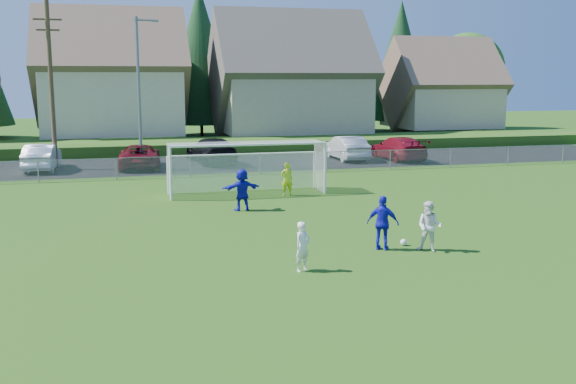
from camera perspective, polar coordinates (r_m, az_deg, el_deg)
The scene contains 20 objects.
ground at distance 17.44m, azimuth 6.70°, elevation -8.91°, with size 160.00×160.00×0.00m, color #193D0C.
asphalt_lot at distance 43.65m, azimuth -6.45°, elevation 2.42°, with size 60.00×60.00×0.00m, color black.
grass_embankment at distance 50.99m, azimuth -7.67°, elevation 3.90°, with size 70.00×6.00×0.80m, color #1E420F.
soccer_ball at distance 22.78m, azimuth 9.76°, elevation -4.21°, with size 0.22×0.22×0.22m, color white.
player_white_a at distance 19.44m, azimuth 1.25°, elevation -4.64°, with size 0.53×0.35×1.45m, color white.
player_white_b at distance 22.03m, azimuth 11.87°, elevation -2.88°, with size 0.79×0.62×1.63m, color white.
player_blue_a at distance 21.96m, azimuth 8.04°, elevation -2.62°, with size 1.04×0.43×1.77m, color #1314B5.
player_blue_b at distance 28.19m, azimuth -3.91°, elevation 0.20°, with size 1.63×0.52×1.76m, color #1314B5.
goalkeeper at distance 31.59m, azimuth -0.09°, elevation 1.10°, with size 0.57×0.38×1.58m, color #CDE41A.
car_b at distance 42.80m, azimuth -20.11°, elevation 2.79°, with size 1.67×4.78×1.58m, color white.
car_c at distance 42.18m, azimuth -12.46°, elevation 2.98°, with size 2.41×5.22×1.45m, color #620B16.
car_d at distance 43.80m, azimuth -6.48°, elevation 3.51°, with size 2.28×5.61×1.63m, color black.
car_f at distance 45.45m, azimuth 4.97°, elevation 3.75°, with size 1.69×4.84×1.60m, color silver.
car_g at distance 45.82m, azimuth 9.29°, elevation 3.68°, with size 2.18×5.35×1.55m, color maroon.
soccer_goal at distance 32.24m, azimuth -3.60°, elevation 2.76°, with size 7.42×1.90×2.50m.
chainlink_fence at distance 38.18m, azimuth -5.29°, elevation 2.33°, with size 52.06×0.06×1.20m.
streetlight at distance 41.41m, azimuth -12.45°, elevation 8.57°, with size 1.38×0.18×9.00m.
utility_pole at distance 42.51m, azimuth -19.42°, elevation 8.69°, with size 1.60×0.26×10.00m.
houses_row at distance 58.41m, azimuth -6.77°, elevation 11.47°, with size 53.90×11.45×13.27m.
tree_row at distance 64.51m, azimuth -8.38°, elevation 10.90°, with size 65.98×12.36×13.80m.
Camera 1 is at (-6.07, -15.37, 5.58)m, focal length 42.00 mm.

